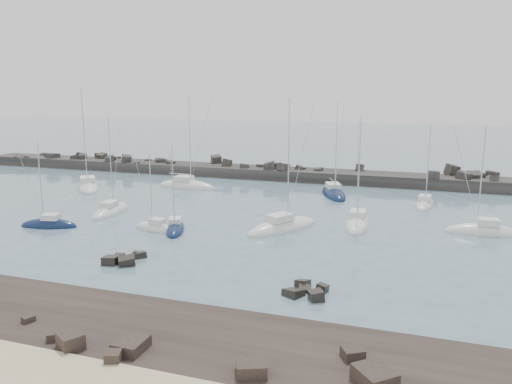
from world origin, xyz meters
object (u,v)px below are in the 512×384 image
at_px(sailboat_3, 111,212).
at_px(sailboat_4, 187,187).
at_px(sailboat_9, 483,232).
at_px(sailboat_13, 175,229).
at_px(sailboat_10, 425,205).
at_px(sailboat_1, 88,187).
at_px(sailboat_5, 156,229).
at_px(sailboat_8, 334,194).
at_px(sailboat_2, 49,226).
at_px(sailboat_7, 282,228).
at_px(sailboat_6, 357,225).

height_order(sailboat_3, sailboat_4, sailboat_4).
relative_size(sailboat_9, sailboat_13, 1.23).
xyz_separation_m(sailboat_4, sailboat_10, (36.65, -1.37, -0.02)).
distance_m(sailboat_1, sailboat_5, 29.08).
xyz_separation_m(sailboat_3, sailboat_9, (44.47, 4.70, 0.02)).
bearing_deg(sailboat_3, sailboat_10, 23.93).
relative_size(sailboat_9, sailboat_10, 1.07).
bearing_deg(sailboat_4, sailboat_1, -159.27).
relative_size(sailboat_3, sailboat_10, 1.09).
bearing_deg(sailboat_8, sailboat_2, -135.29).
distance_m(sailboat_1, sailboat_8, 39.08).
bearing_deg(sailboat_9, sailboat_7, -166.11).
bearing_deg(sailboat_7, sailboat_5, -160.36).
relative_size(sailboat_6, sailboat_8, 0.92).
distance_m(sailboat_4, sailboat_10, 36.68).
bearing_deg(sailboat_8, sailboat_1, -169.70).
xyz_separation_m(sailboat_1, sailboat_2, (10.28, -20.90, -0.01)).
xyz_separation_m(sailboat_4, sailboat_7, (21.37, -18.98, 0.00)).
distance_m(sailboat_8, sailboat_10, 13.27).
bearing_deg(sailboat_4, sailboat_5, -71.63).
relative_size(sailboat_6, sailboat_13, 1.31).
distance_m(sailboat_1, sailboat_10, 51.61).
distance_m(sailboat_6, sailboat_8, 17.12).
xyz_separation_m(sailboat_2, sailboat_8, (28.17, 27.89, 0.01)).
xyz_separation_m(sailboat_1, sailboat_4, (14.78, 5.59, -0.01)).
bearing_deg(sailboat_13, sailboat_3, 157.58).
distance_m(sailboat_6, sailboat_9, 13.57).
relative_size(sailboat_5, sailboat_10, 0.79).
xyz_separation_m(sailboat_5, sailboat_8, (15.77, 25.18, 0.01)).
distance_m(sailboat_1, sailboat_2, 23.29).
height_order(sailboat_1, sailboat_2, sailboat_1).
bearing_deg(sailboat_1, sailboat_13, -35.42).
distance_m(sailboat_3, sailboat_7, 23.10).
bearing_deg(sailboat_4, sailboat_13, -66.62).
xyz_separation_m(sailboat_6, sailboat_10, (7.42, 13.42, -0.02)).
bearing_deg(sailboat_8, sailboat_6, -71.04).
bearing_deg(sailboat_5, sailboat_7, 19.64).
bearing_deg(sailboat_4, sailboat_10, -2.14).
relative_size(sailboat_10, sailboat_13, 1.15).
bearing_deg(sailboat_13, sailboat_2, -167.43).
relative_size(sailboat_2, sailboat_10, 0.89).
xyz_separation_m(sailboat_2, sailboat_4, (4.50, 26.50, 0.01)).
distance_m(sailboat_7, sailboat_10, 23.32).
xyz_separation_m(sailboat_2, sailboat_10, (41.15, 25.12, -0.01)).
distance_m(sailboat_5, sailboat_8, 29.71).
xyz_separation_m(sailboat_3, sailboat_13, (11.77, -4.86, -0.00)).
distance_m(sailboat_5, sailboat_7, 14.30).
relative_size(sailboat_3, sailboat_13, 1.25).
bearing_deg(sailboat_10, sailboat_13, -140.56).
bearing_deg(sailboat_10, sailboat_7, -130.95).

